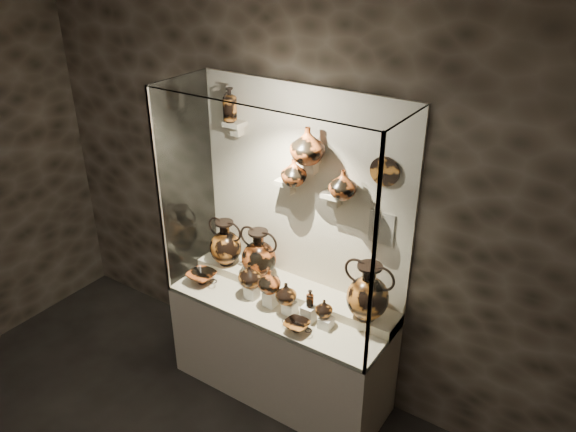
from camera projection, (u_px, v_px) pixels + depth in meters
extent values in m
cube|color=black|center=(304.00, 194.00, 4.04)|extent=(5.00, 0.02, 3.20)
cube|color=beige|center=(280.00, 349.00, 4.35)|extent=(1.70, 0.60, 0.80)
cube|color=#BFB194|center=(280.00, 305.00, 4.16)|extent=(1.68, 0.58, 0.03)
cube|color=#BFB194|center=(293.00, 290.00, 4.27)|extent=(1.70, 0.25, 0.10)
cube|color=beige|center=(304.00, 194.00, 4.03)|extent=(1.70, 0.03, 1.60)
cube|color=white|center=(253.00, 228.00, 3.58)|extent=(1.70, 0.01, 1.60)
cube|color=white|center=(187.00, 183.00, 4.22)|extent=(0.01, 0.60, 1.60)
cube|color=white|center=(395.00, 245.00, 3.38)|extent=(0.01, 0.60, 1.60)
cube|color=white|center=(279.00, 95.00, 3.44)|extent=(1.70, 0.60, 0.01)
cube|color=gray|center=(159.00, 197.00, 4.00)|extent=(0.02, 0.02, 1.60)
cube|color=gray|center=(373.00, 266.00, 3.17)|extent=(0.02, 0.02, 1.60)
cube|color=silver|center=(252.00, 292.00, 4.20)|extent=(0.09, 0.09, 0.10)
cube|color=silver|center=(271.00, 297.00, 4.11)|extent=(0.09, 0.09, 0.13)
cube|color=silver|center=(290.00, 307.00, 4.04)|extent=(0.09, 0.09, 0.09)
cube|color=silver|center=(309.00, 313.00, 3.95)|extent=(0.09, 0.09, 0.12)
cube|color=silver|center=(326.00, 322.00, 3.89)|extent=(0.09, 0.09, 0.08)
cube|color=beige|center=(235.00, 124.00, 4.04)|extent=(0.14, 0.12, 0.04)
cube|color=beige|center=(287.00, 182.00, 3.98)|extent=(0.14, 0.12, 0.04)
cube|color=beige|center=(311.00, 161.00, 3.79)|extent=(0.10, 0.12, 0.04)
cube|color=beige|center=(333.00, 194.00, 3.80)|extent=(0.14, 0.12, 0.04)
imported|color=#A0591E|center=(250.00, 275.00, 4.15)|extent=(0.19, 0.19, 0.18)
imported|color=#A0461C|center=(269.00, 281.00, 4.03)|extent=(0.22, 0.22, 0.18)
imported|color=#A0591E|center=(286.00, 293.00, 3.98)|extent=(0.20, 0.20, 0.16)
imported|color=#A0591E|center=(324.00, 308.00, 3.87)|extent=(0.15, 0.15, 0.13)
imported|color=#A0461C|center=(294.00, 172.00, 3.86)|extent=(0.22, 0.22, 0.19)
imported|color=#A0461C|center=(308.00, 145.00, 3.67)|extent=(0.30, 0.30, 0.25)
imported|color=#A0461C|center=(343.00, 184.00, 3.67)|extent=(0.23, 0.23, 0.19)
cylinder|color=#A05C1F|center=(384.00, 171.00, 3.56)|extent=(0.20, 0.02, 0.20)
cube|color=beige|center=(381.00, 228.00, 3.75)|extent=(0.17, 0.01, 0.23)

